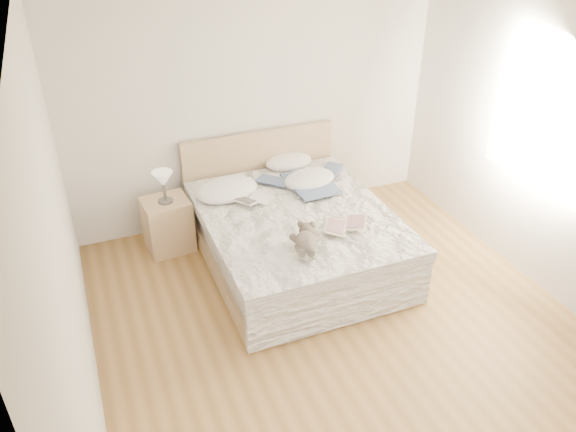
% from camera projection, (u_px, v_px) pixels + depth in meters
% --- Properties ---
extents(floor, '(4.00, 4.50, 0.00)m').
position_uv_depth(floor, '(347.00, 336.00, 4.73)').
color(floor, brown).
rests_on(floor, ground).
extents(wall_back, '(4.00, 0.02, 2.70)m').
position_uv_depth(wall_back, '(255.00, 98.00, 5.82)').
color(wall_back, silver).
rests_on(wall_back, ground).
extents(wall_left, '(0.02, 4.50, 2.70)m').
position_uv_depth(wall_left, '(65.00, 256.00, 3.39)').
color(wall_left, silver).
rests_on(wall_left, ground).
extents(wall_right, '(0.02, 4.50, 2.70)m').
position_uv_depth(wall_right, '(570.00, 152.00, 4.67)').
color(wall_right, silver).
rests_on(wall_right, ground).
extents(window, '(0.02, 1.30, 1.10)m').
position_uv_depth(window, '(545.00, 129.00, 4.86)').
color(window, white).
rests_on(window, wall_right).
extents(bed, '(1.72, 2.14, 1.00)m').
position_uv_depth(bed, '(294.00, 234.00, 5.52)').
color(bed, tan).
rests_on(bed, floor).
extents(nightstand, '(0.48, 0.44, 0.56)m').
position_uv_depth(nightstand, '(168.00, 225.00, 5.72)').
color(nightstand, tan).
rests_on(nightstand, floor).
extents(table_lamp, '(0.25, 0.25, 0.33)m').
position_uv_depth(table_lamp, '(163.00, 181.00, 5.44)').
color(table_lamp, '#4B4540').
rests_on(table_lamp, nightstand).
extents(pillow_left, '(0.72, 0.57, 0.19)m').
position_uv_depth(pillow_left, '(227.00, 190.00, 5.60)').
color(pillow_left, white).
rests_on(pillow_left, bed).
extents(pillow_middle, '(0.55, 0.40, 0.16)m').
position_uv_depth(pillow_middle, '(289.00, 162.00, 6.16)').
color(pillow_middle, white).
rests_on(pillow_middle, bed).
extents(pillow_right, '(0.63, 0.49, 0.17)m').
position_uv_depth(pillow_right, '(309.00, 179.00, 5.80)').
color(pillow_right, white).
rests_on(pillow_right, bed).
extents(blouse, '(0.69, 0.73, 0.03)m').
position_uv_depth(blouse, '(311.00, 183.00, 5.74)').
color(blouse, '#3C4B6F').
rests_on(blouse, bed).
extents(photo_book, '(0.39, 0.37, 0.02)m').
position_uv_depth(photo_book, '(253.00, 200.00, 5.44)').
color(photo_book, white).
rests_on(photo_book, bed).
extents(childrens_book, '(0.49, 0.45, 0.03)m').
position_uv_depth(childrens_book, '(346.00, 225.00, 5.05)').
color(childrens_book, beige).
rests_on(childrens_book, bed).
extents(teddy_bear, '(0.33, 0.39, 0.17)m').
position_uv_depth(teddy_bear, '(305.00, 248.00, 4.71)').
color(teddy_bear, brown).
rests_on(teddy_bear, bed).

